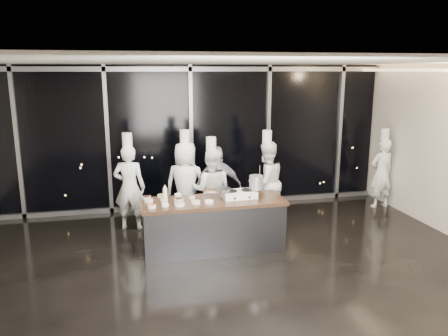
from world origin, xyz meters
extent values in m
plane|color=black|center=(0.00, 0.00, 0.00)|extent=(9.00, 9.00, 0.00)
cube|color=beige|center=(0.00, 3.50, 1.60)|extent=(9.00, 0.02, 3.20)
cube|color=beige|center=(0.00, -3.50, 1.60)|extent=(9.00, 0.02, 3.20)
cube|color=silver|center=(0.00, 0.00, 3.20)|extent=(9.00, 7.00, 0.02)
cube|color=black|center=(0.00, 3.44, 1.60)|extent=(8.90, 0.04, 3.18)
cube|color=gray|center=(0.00, 3.39, 3.10)|extent=(8.90, 0.08, 0.10)
cube|color=gray|center=(0.00, 3.39, 0.05)|extent=(8.90, 0.08, 0.10)
cube|color=gray|center=(-3.60, 3.39, 1.60)|extent=(0.08, 0.08, 3.20)
cube|color=gray|center=(-1.80, 3.39, 1.60)|extent=(0.08, 0.08, 3.20)
cube|color=gray|center=(0.00, 3.39, 1.60)|extent=(0.08, 0.08, 3.20)
cube|color=gray|center=(1.80, 3.39, 1.60)|extent=(0.08, 0.08, 3.20)
cube|color=gray|center=(3.60, 3.39, 1.60)|extent=(0.08, 0.08, 3.20)
cube|color=#353539|center=(0.00, 0.90, 0.42)|extent=(2.40, 0.80, 0.84)
cube|color=#402B1B|center=(0.00, 0.90, 0.87)|extent=(2.46, 0.86, 0.06)
cube|color=white|center=(0.48, 0.94, 0.96)|extent=(0.59, 0.37, 0.12)
cylinder|color=black|center=(0.33, 0.94, 1.03)|extent=(0.20, 0.20, 0.02)
cylinder|color=black|center=(0.62, 0.95, 1.03)|extent=(0.20, 0.20, 0.02)
cylinder|color=black|center=(0.35, 0.75, 0.95)|extent=(0.04, 0.02, 0.04)
cylinder|color=black|center=(0.62, 0.76, 0.95)|extent=(0.04, 0.02, 0.04)
cylinder|color=gray|center=(0.18, 0.95, 1.06)|extent=(0.28, 0.28, 0.05)
cube|color=#4C2B14|center=(-0.05, 0.95, 1.07)|extent=(0.20, 0.03, 0.02)
cylinder|color=#B1B0B3|center=(0.78, 0.93, 1.16)|extent=(0.25, 0.25, 0.24)
cylinder|color=white|center=(-1.05, 0.70, 0.92)|extent=(0.14, 0.14, 0.04)
cylinder|color=#F85429|center=(-1.05, 0.70, 0.94)|extent=(0.11, 0.11, 0.01)
cylinder|color=white|center=(-1.09, 1.02, 0.92)|extent=(0.15, 0.15, 0.04)
cylinder|color=tan|center=(-1.09, 1.02, 0.94)|extent=(0.12, 0.12, 0.01)
cylinder|color=white|center=(-1.11, 1.22, 0.92)|extent=(0.15, 0.15, 0.04)
cylinder|color=black|center=(-1.11, 1.22, 0.94)|extent=(0.12, 0.12, 0.01)
cylinder|color=white|center=(-0.83, 0.72, 0.92)|extent=(0.12, 0.12, 0.04)
cylinder|color=white|center=(-0.83, 0.72, 0.94)|extent=(0.10, 0.10, 0.01)
cylinder|color=white|center=(-0.83, 0.98, 0.92)|extent=(0.12, 0.12, 0.04)
cylinder|color=tan|center=(-0.83, 0.98, 0.94)|extent=(0.10, 0.10, 0.01)
cylinder|color=white|center=(-0.84, 1.27, 0.92)|extent=(0.15, 0.15, 0.04)
cylinder|color=olive|center=(-0.84, 1.27, 0.94)|extent=(0.13, 0.13, 0.01)
cylinder|color=white|center=(-0.60, 0.71, 0.92)|extent=(0.17, 0.17, 0.04)
cylinder|color=#E67C5E|center=(-0.60, 0.71, 0.94)|extent=(0.14, 0.14, 0.01)
cylinder|color=white|center=(-0.58, 0.97, 0.92)|extent=(0.16, 0.16, 0.04)
cylinder|color=black|center=(-0.58, 0.97, 0.94)|extent=(0.13, 0.13, 0.01)
cylinder|color=white|center=(-0.56, 1.25, 0.92)|extent=(0.13, 0.13, 0.04)
cylinder|color=white|center=(-0.56, 1.25, 0.94)|extent=(0.11, 0.11, 0.01)
cylinder|color=white|center=(-0.32, 0.77, 0.92)|extent=(0.16, 0.16, 0.04)
cylinder|color=#C2B84D|center=(-0.32, 0.77, 0.94)|extent=(0.13, 0.13, 0.01)
cylinder|color=white|center=(-0.35, 1.05, 0.92)|extent=(0.11, 0.11, 0.04)
cylinder|color=tan|center=(-0.35, 1.05, 0.94)|extent=(0.09, 0.09, 0.01)
cylinder|color=white|center=(-0.10, 0.74, 0.92)|extent=(0.15, 0.15, 0.04)
cylinder|color=#FAF7C7|center=(-0.10, 0.74, 0.94)|extent=(0.12, 0.12, 0.01)
cylinder|color=white|center=(-0.80, 1.08, 1.00)|extent=(0.08, 0.08, 0.20)
cone|color=white|center=(-0.80, 1.08, 1.14)|extent=(0.06, 0.06, 0.07)
imported|color=white|center=(-1.39, 2.25, 0.84)|extent=(0.70, 0.54, 1.69)
cylinder|color=white|center=(-1.39, 2.25, 1.79)|extent=(0.23, 0.23, 0.26)
imported|color=white|center=(-0.30, 2.15, 0.86)|extent=(1.00, 0.85, 1.73)
cylinder|color=white|center=(-0.30, 2.15, 1.83)|extent=(0.25, 0.25, 0.26)
imported|color=white|center=(0.15, 1.84, 0.81)|extent=(0.93, 0.82, 1.62)
cylinder|color=white|center=(0.15, 1.84, 1.72)|extent=(0.24, 0.24, 0.26)
imported|color=black|center=(0.30, 1.93, 0.82)|extent=(0.99, 0.47, 1.65)
imported|color=white|center=(1.34, 2.07, 0.84)|extent=(0.98, 0.87, 1.68)
cylinder|color=white|center=(1.34, 2.07, 1.78)|extent=(0.24, 0.24, 0.26)
imported|color=white|center=(4.20, 2.44, 0.79)|extent=(0.62, 0.45, 1.59)
cylinder|color=white|center=(4.20, 2.44, 1.69)|extent=(0.21, 0.21, 0.26)
camera|label=1|loc=(-1.38, -6.16, 3.10)|focal=35.00mm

